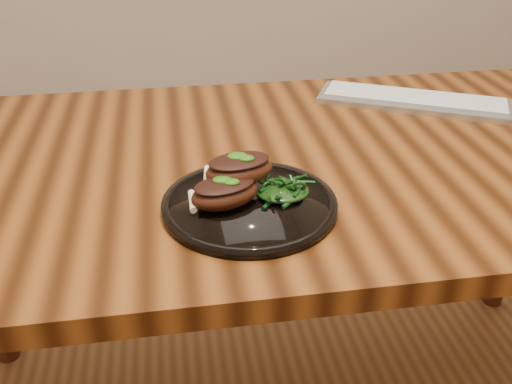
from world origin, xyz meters
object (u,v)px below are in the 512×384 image
lamb_chop_front (224,192)px  desk (297,190)px  plate (249,204)px  greens_heap (283,188)px  keyboard (414,101)px

lamb_chop_front → desk: bearing=50.5°
desk → plate: size_ratio=5.89×
plate → greens_heap: size_ratio=3.28×
keyboard → greens_heap: bearing=-134.8°
plate → lamb_chop_front: bearing=-166.2°
greens_heap → lamb_chop_front: bearing=-171.1°
desk → lamb_chop_front: (-0.16, -0.20, 0.12)m
desk → greens_heap: greens_heap is taller
plate → greens_heap: (0.05, 0.00, 0.02)m
plate → greens_heap: bearing=5.2°
lamb_chop_front → greens_heap: 0.09m
lamb_chop_front → keyboard: 0.61m
plate → lamb_chop_front: lamb_chop_front is taller
lamb_chop_front → keyboard: bearing=40.0°
desk → keyboard: bearing=32.7°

